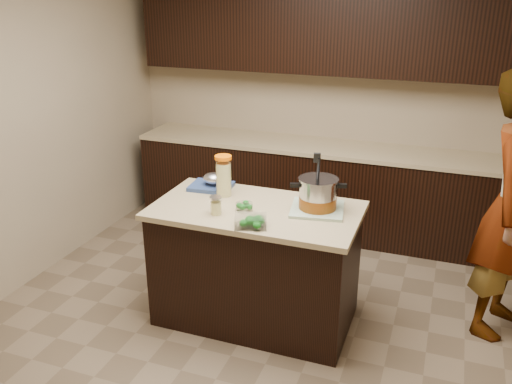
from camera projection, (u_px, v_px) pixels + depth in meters
ground_plane at (256, 316)px, 4.13m from camera, size 4.00×4.00×0.00m
room_shell at (256, 92)px, 3.51m from camera, size 4.04×4.04×2.72m
back_cabinets at (317, 139)px, 5.32m from camera, size 3.60×0.63×2.33m
island at (256, 264)px, 3.97m from camera, size 1.46×0.81×0.90m
dish_towel at (317, 209)px, 3.76m from camera, size 0.41×0.41×0.02m
stock_pot at (318, 195)px, 3.73m from camera, size 0.38×0.35×0.39m
lemonade_pitcher at (224, 177)px, 3.98m from camera, size 0.14×0.14×0.30m
mason_jar at (216, 206)px, 3.68m from camera, size 0.10×0.10×0.14m
broccoli_tub_left at (244, 207)px, 3.75m from camera, size 0.14×0.14×0.06m
broccoli_tub_right at (256, 222)px, 3.52m from camera, size 0.16×0.16×0.06m
broccoli_tub_rect at (251, 222)px, 3.51m from camera, size 0.24×0.21×0.07m
blue_tray at (212, 183)px, 4.15m from camera, size 0.33×0.27×0.12m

